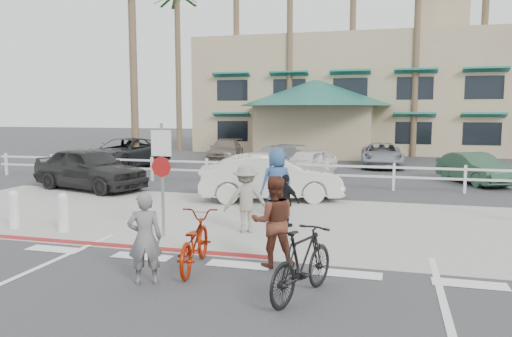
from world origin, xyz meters
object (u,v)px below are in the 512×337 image
(bike_red, at_px, (194,241))
(sign_post, at_px, (162,174))
(bike_black, at_px, (302,263))
(car_red_compact, at_px, (90,168))
(car_white_sedan, at_px, (270,177))

(bike_red, bearing_deg, sign_post, -60.40)
(bike_red, bearing_deg, bike_black, 148.37)
(sign_post, xyz_separation_m, bike_red, (1.57, -1.98, -0.94))
(bike_black, relative_size, car_red_compact, 0.40)
(sign_post, distance_m, car_white_sedan, 5.39)
(car_white_sedan, bearing_deg, bike_red, 164.50)
(sign_post, height_order, car_red_compact, sign_post)
(sign_post, bearing_deg, car_white_sedan, 76.40)
(sign_post, bearing_deg, bike_black, -37.90)
(bike_red, height_order, car_white_sedan, car_white_sedan)
(car_white_sedan, bearing_deg, bike_black, 178.93)
(bike_red, distance_m, bike_black, 2.33)
(sign_post, xyz_separation_m, car_red_compact, (-5.64, 5.64, -0.66))
(car_white_sedan, distance_m, car_red_compact, 6.92)
(sign_post, xyz_separation_m, car_white_sedan, (1.26, 5.20, -0.70))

